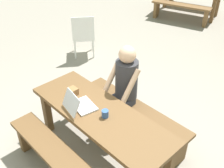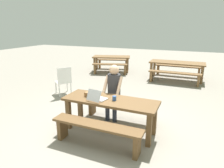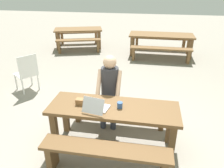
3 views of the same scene
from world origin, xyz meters
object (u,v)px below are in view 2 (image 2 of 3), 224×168
small_pouch (88,94)px  person_seated (113,88)px  laptop (97,97)px  picnic_table_mid (177,64)px  picnic_table_rear (111,59)px  plastic_chair (64,80)px  coffee_mug (114,98)px  picnic_table_front (110,105)px

small_pouch → person_seated: bearing=59.7°
laptop → picnic_table_mid: 5.14m
picnic_table_rear → picnic_table_mid: bearing=-24.2°
picnic_table_mid → plastic_chair: bearing=-132.5°
picnic_table_rear → laptop: bearing=-86.5°
coffee_mug → picnic_table_rear: size_ratio=0.05×
laptop → picnic_table_rear: 5.78m
small_pouch → plastic_chair: (-1.78, 1.55, -0.29)m
small_pouch → picnic_table_mid: 5.08m
coffee_mug → plastic_chair: (-2.38, 1.55, -0.29)m
coffee_mug → laptop: bearing=-159.2°
small_pouch → coffee_mug: bearing=0.0°
picnic_table_rear → small_pouch: bearing=-88.7°
picnic_table_mid → picnic_table_rear: bearing=173.0°
picnic_table_front → coffee_mug: (0.10, -0.01, 0.16)m
small_pouch → picnic_table_mid: bearing=75.0°
coffee_mug → picnic_table_mid: coffee_mug is taller
picnic_table_front → coffee_mug: bearing=-6.2°
picnic_table_front → laptop: (-0.23, -0.13, 0.17)m
picnic_table_front → plastic_chair: bearing=146.0°
picnic_table_front → laptop: 0.31m
plastic_chair → small_pouch: bearing=85.3°
picnic_table_front → person_seated: (-0.17, 0.57, 0.17)m
coffee_mug → plastic_chair: size_ratio=0.10×
plastic_chair → picnic_table_rear: plastic_chair is taller
plastic_chair → picnic_table_mid: size_ratio=0.42×
laptop → plastic_chair: bearing=-28.7°
picnic_table_mid → picnic_table_rear: picnic_table_rear is taller
laptop → coffee_mug: size_ratio=4.18×
picnic_table_mid → small_pouch: bearing=-104.8°
coffee_mug → picnic_table_mid: bearing=81.7°
laptop → plastic_chair: (-2.06, 1.68, -0.30)m
picnic_table_mid → laptop: bearing=-101.4°
person_seated → plastic_chair: (-2.12, 0.97, -0.29)m
small_pouch → picnic_table_mid: (1.32, 4.91, -0.13)m
picnic_table_mid → picnic_table_rear: 3.08m
small_pouch → person_seated: 0.67m
plastic_chair → picnic_table_rear: bearing=-144.1°
laptop → person_seated: (0.06, 0.70, -0.00)m
coffee_mug → plastic_chair: plastic_chair is taller
picnic_table_rear → picnic_table_front: bearing=-83.9°
picnic_table_front → picnic_table_mid: size_ratio=0.90×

